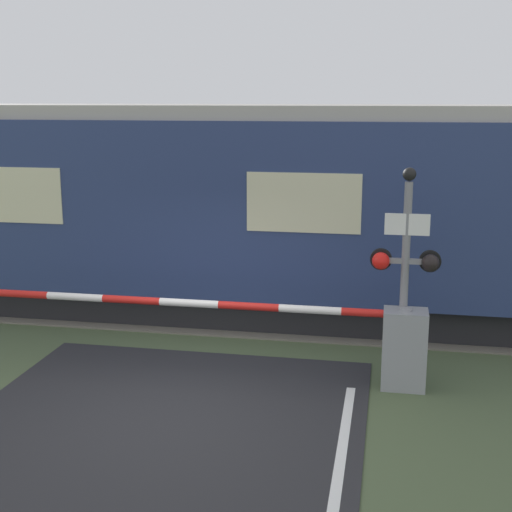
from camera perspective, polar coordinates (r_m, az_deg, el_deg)
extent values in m
plane|color=#475638|center=(9.57, -6.57, -11.88)|extent=(80.00, 80.00, 0.00)
cube|color=#666056|center=(13.56, -1.07, -4.29)|extent=(36.00, 3.20, 0.03)
cube|color=#595451|center=(12.87, -1.73, -4.93)|extent=(36.00, 0.08, 0.10)
cube|color=#595451|center=(14.22, -0.48, -3.22)|extent=(36.00, 0.08, 0.10)
cube|color=black|center=(13.28, 4.52, -3.41)|extent=(16.83, 2.64, 0.60)
cube|color=navy|center=(12.90, 4.65, 4.26)|extent=(18.29, 3.11, 2.98)
cube|color=#ADA89E|center=(12.77, 4.78, 11.42)|extent=(17.93, 2.86, 0.24)
cube|color=beige|center=(11.33, 3.82, 4.26)|extent=(1.83, 0.02, 0.95)
cube|color=beige|center=(12.93, -18.97, 4.64)|extent=(1.83, 0.02, 0.95)
cube|color=gray|center=(10.10, 11.77, -7.32)|extent=(0.60, 0.44, 1.12)
cylinder|color=gray|center=(9.94, 11.90, -4.63)|extent=(0.16, 0.16, 0.18)
cylinder|color=red|center=(9.94, 9.37, -4.53)|extent=(0.87, 0.11, 0.11)
cylinder|color=white|center=(9.99, 4.34, -4.30)|extent=(0.87, 0.11, 0.11)
cylinder|color=red|center=(10.12, -0.59, -4.05)|extent=(0.87, 0.11, 0.11)
cylinder|color=white|center=(10.32, -5.37, -3.77)|extent=(0.87, 0.11, 0.11)
cylinder|color=red|center=(10.59, -9.93, -3.48)|extent=(0.87, 0.11, 0.11)
cylinder|color=white|center=(10.92, -14.24, -3.19)|extent=(0.87, 0.11, 0.11)
cylinder|color=red|center=(11.31, -18.27, -2.90)|extent=(0.87, 0.11, 0.11)
cylinder|color=gray|center=(9.99, 11.78, -2.32)|extent=(0.11, 0.11, 2.85)
cube|color=gray|center=(9.91, 11.87, -0.40)|extent=(0.78, 0.07, 0.07)
sphere|color=red|center=(9.86, 9.95, -0.39)|extent=(0.24, 0.24, 0.24)
sphere|color=black|center=(9.87, 13.78, -0.54)|extent=(0.24, 0.24, 0.24)
cylinder|color=black|center=(9.96, 9.97, -0.25)|extent=(0.30, 0.06, 0.30)
cylinder|color=black|center=(9.98, 13.75, -0.40)|extent=(0.30, 0.06, 0.30)
cube|color=white|center=(9.77, 12.00, 2.48)|extent=(0.60, 0.02, 0.29)
sphere|color=black|center=(9.72, 12.18, 6.42)|extent=(0.18, 0.18, 0.18)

